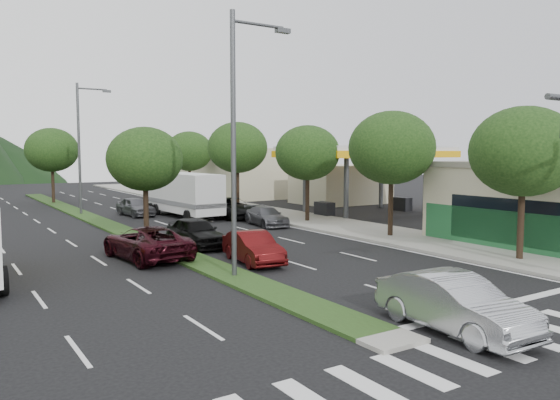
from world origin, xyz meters
TOP-DOWN VIEW (x-y plane):
  - ground at (0.00, 0.00)m, footprint 160.00×160.00m
  - sidewalk_right at (12.50, 25.00)m, footprint 5.00×90.00m
  - median at (0.00, 28.00)m, footprint 1.60×56.00m
  - crosswalk at (0.00, -2.00)m, footprint 19.00×2.20m
  - storefront_right at (18.00, 6.00)m, footprint 9.00×10.00m
  - gas_canopy at (19.00, 22.00)m, footprint 12.20×8.20m
  - bldg_right_far at (19.50, 44.00)m, footprint 10.00×16.00m
  - tree_r_a at (12.00, 4.00)m, footprint 4.60×4.60m
  - tree_r_b at (12.00, 12.00)m, footprint 4.80×4.80m
  - tree_r_c at (12.00, 20.00)m, footprint 4.40×4.40m
  - tree_r_d at (12.00, 30.00)m, footprint 5.00×5.00m
  - tree_r_e at (12.00, 40.00)m, footprint 4.60×4.60m
  - tree_med_near at (0.00, 18.00)m, footprint 4.00×4.00m
  - tree_med_far at (0.00, 44.00)m, footprint 4.80×4.80m
  - streetlight_near at (0.21, 8.00)m, footprint 2.60×0.25m
  - streetlight_mid at (0.21, 33.00)m, footprint 2.60×0.25m
  - sedan_silver at (2.01, -0.71)m, footprint 1.87×4.75m
  - suv_maroon at (-1.57, 13.40)m, footprint 2.98×5.61m
  - car_queue_a at (1.57, 15.10)m, footprint 1.81×4.47m
  - car_queue_b at (8.79, 20.10)m, footprint 2.22×4.43m
  - car_queue_c at (2.04, 10.10)m, footprint 1.97×4.27m
  - car_queue_d at (8.83, 25.10)m, footprint 2.49×5.32m
  - car_queue_e at (3.33, 30.10)m, footprint 2.15×4.35m
  - motorhome at (6.18, 27.64)m, footprint 3.03×8.58m

SIDE VIEW (x-z plane):
  - ground at x=0.00m, z-range 0.00..0.00m
  - crosswalk at x=0.00m, z-range 0.00..0.01m
  - median at x=0.00m, z-range 0.00..0.12m
  - sidewalk_right at x=12.50m, z-range 0.00..0.15m
  - car_queue_b at x=8.79m, z-range 0.00..1.24m
  - car_queue_c at x=2.04m, z-range 0.00..1.36m
  - car_queue_e at x=3.33m, z-range 0.00..1.43m
  - car_queue_d at x=8.83m, z-range 0.00..1.47m
  - suv_maroon at x=-1.57m, z-range 0.00..1.50m
  - car_queue_a at x=1.57m, z-range 0.00..1.52m
  - sedan_silver at x=2.01m, z-range 0.00..1.54m
  - motorhome at x=6.18m, z-range 0.11..3.35m
  - storefront_right at x=18.00m, z-range 0.00..4.00m
  - bldg_right_far at x=19.50m, z-range 0.00..5.20m
  - tree_med_near at x=0.00m, z-range 1.42..7.44m
  - gas_canopy at x=19.00m, z-range 2.02..7.27m
  - tree_r_c at x=12.00m, z-range 1.51..7.99m
  - tree_r_a at x=12.00m, z-range 1.50..8.14m
  - tree_r_e at x=12.00m, z-range 1.54..8.25m
  - tree_med_far at x=0.00m, z-range 1.54..8.47m
  - tree_r_b at x=12.00m, z-range 1.57..8.50m
  - tree_r_d at x=12.00m, z-range 1.60..8.76m
  - streetlight_near at x=0.21m, z-range 0.58..10.58m
  - streetlight_mid at x=0.21m, z-range 0.58..10.58m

